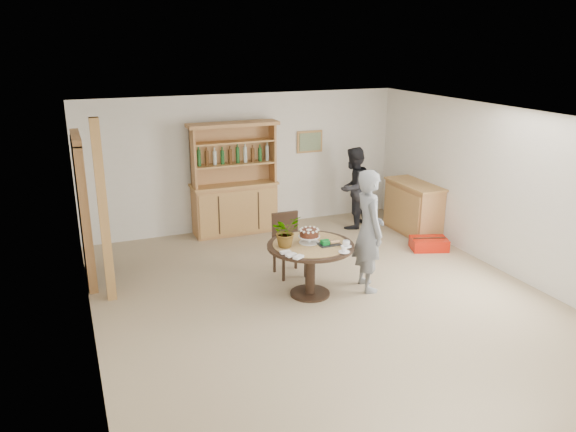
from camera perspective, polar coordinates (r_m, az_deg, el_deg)
The scene contains 17 objects.
ground at distance 7.79m, azimuth 3.84°, elevation -8.68°, with size 7.00×7.00×0.00m, color tan.
room_shell at distance 7.20m, azimuth 4.11°, elevation 3.87°, with size 6.04×7.04×2.52m.
doorway at distance 8.59m, azimuth -20.14°, elevation 0.72°, with size 0.13×1.10×2.18m.
pine_post at distance 7.79m, azimuth -18.25°, elevation 0.34°, with size 0.12×0.12×2.50m, color #B6834C.
hutch at distance 10.28m, azimuth -5.48°, elevation 2.00°, with size 1.62×0.54×2.04m.
sideboard at distance 10.54m, azimuth 12.62°, elevation 0.82°, with size 0.54×1.26×0.94m.
dining_table at distance 7.74m, azimuth 2.29°, elevation -3.92°, with size 1.20×1.20×0.76m.
dining_chair at distance 8.48m, azimuth -0.03°, elevation -2.44°, with size 0.43×0.43×0.95m.
birthday_cake at distance 7.69m, azimuth 2.17°, elevation -1.86°, with size 0.30×0.30×0.20m.
flower_vase at distance 7.53m, azimuth -0.26°, elevation -1.57°, with size 0.38×0.33×0.42m, color #3F7233.
gift_tray at distance 7.66m, azimuth 4.16°, elevation -2.74°, with size 0.30×0.20×0.08m.
coffee_cup_a at distance 7.61m, azimuth 5.93°, elevation -2.84°, with size 0.15×0.15×0.09m.
coffee_cup_b at distance 7.41m, azimuth 5.72°, elevation -3.42°, with size 0.15×0.15×0.08m.
napkins at distance 7.26m, azimuth 0.37°, elevation -3.95°, with size 0.24×0.33×0.03m.
teen_boy at distance 7.94m, azimuth 8.22°, elevation -1.46°, with size 0.64×0.42×1.75m, color slate.
adult_person at distance 10.57m, azimuth 6.63°, elevation 2.84°, with size 0.75×0.58×1.54m, color black.
red_suitcase at distance 9.86m, azimuth 14.13°, elevation -2.75°, with size 0.70×0.57×0.21m.
Camera 1 is at (-3.09, -6.26, 3.45)m, focal length 35.00 mm.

